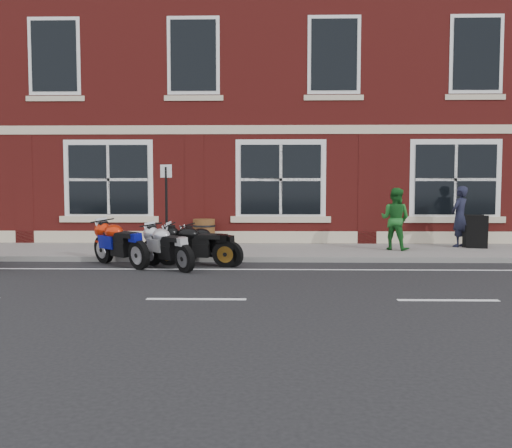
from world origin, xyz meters
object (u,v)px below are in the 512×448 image
(moto_sport_black, at_px, (195,244))
(moto_naked_black, at_px, (208,244))
(parking_sign, at_px, (166,203))
(pedestrian_right, at_px, (395,219))
(moto_sport_red, at_px, (121,242))
(barrel_planter, at_px, (204,232))
(pedestrian_left, at_px, (460,217))
(a_board_sign, at_px, (475,231))
(moto_sport_silver, at_px, (168,246))

(moto_sport_black, height_order, moto_naked_black, moto_sport_black)
(moto_naked_black, bearing_deg, moto_sport_black, 162.76)
(parking_sign, bearing_deg, moto_naked_black, -7.44)
(pedestrian_right, height_order, parking_sign, parking_sign)
(moto_sport_red, relative_size, barrel_planter, 2.21)
(pedestrian_left, distance_m, barrel_planter, 7.11)
(moto_sport_red, bearing_deg, pedestrian_right, -27.78)
(moto_sport_red, xyz_separation_m, pedestrian_right, (6.63, 2.28, 0.39))
(pedestrian_left, height_order, barrel_planter, pedestrian_left)
(moto_sport_black, bearing_deg, barrel_planter, 14.59)
(pedestrian_right, bearing_deg, pedestrian_left, -124.88)
(parking_sign, bearing_deg, a_board_sign, 35.55)
(moto_naked_black, bearing_deg, moto_sport_red, 129.20)
(moto_sport_black, height_order, moto_sport_silver, same)
(parking_sign, bearing_deg, barrel_planter, 99.65)
(moto_sport_red, distance_m, a_board_sign, 9.27)
(moto_sport_silver, height_order, pedestrian_left, pedestrian_left)
(moto_sport_silver, bearing_deg, barrel_planter, 43.50)
(moto_sport_silver, distance_m, pedestrian_left, 8.18)
(pedestrian_left, relative_size, barrel_planter, 2.29)
(moto_sport_silver, height_order, pedestrian_right, pedestrian_right)
(a_board_sign, bearing_deg, moto_sport_red, -145.32)
(moto_sport_silver, distance_m, parking_sign, 1.54)
(moto_sport_silver, height_order, a_board_sign, a_board_sign)
(moto_sport_red, relative_size, moto_sport_black, 0.83)
(moto_sport_silver, distance_m, moto_naked_black, 1.03)
(pedestrian_right, height_order, a_board_sign, pedestrian_right)
(moto_sport_silver, bearing_deg, pedestrian_left, -16.64)
(pedestrian_left, xyz_separation_m, a_board_sign, (0.31, -0.33, -0.38))
(moto_sport_silver, height_order, moto_naked_black, moto_sport_silver)
(moto_sport_red, xyz_separation_m, a_board_sign, (8.87, 2.70, 0.03))
(pedestrian_right, xyz_separation_m, a_board_sign, (2.24, 0.43, -0.36))
(moto_sport_silver, xyz_separation_m, pedestrian_right, (5.50, 2.65, 0.43))
(barrel_planter, bearing_deg, moto_naked_black, -81.92)
(parking_sign, bearing_deg, moto_sport_black, -23.70)
(a_board_sign, bearing_deg, barrel_planter, -168.16)
(moto_naked_black, distance_m, barrel_planter, 3.24)
(moto_naked_black, xyz_separation_m, pedestrian_right, (4.70, 2.02, 0.45))
(moto_sport_silver, relative_size, pedestrian_left, 0.92)
(moto_sport_black, xyz_separation_m, pedestrian_right, (4.95, 2.24, 0.43))
(pedestrian_right, bearing_deg, parking_sign, 47.56)
(moto_sport_red, height_order, barrel_planter, moto_sport_red)
(moto_sport_red, xyz_separation_m, barrel_planter, (1.48, 3.46, -0.06))
(pedestrian_left, distance_m, pedestrian_right, 2.07)
(moto_sport_black, distance_m, pedestrian_left, 7.52)
(barrel_planter, distance_m, parking_sign, 2.81)
(moto_sport_silver, xyz_separation_m, barrel_planter, (0.35, 3.84, -0.02))
(a_board_sign, height_order, parking_sign, parking_sign)
(pedestrian_right, distance_m, a_board_sign, 2.31)
(moto_sport_black, height_order, parking_sign, parking_sign)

